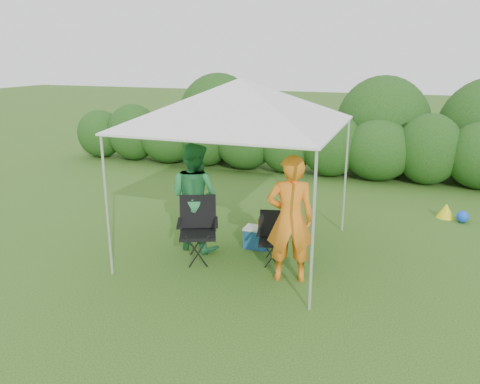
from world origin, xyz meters
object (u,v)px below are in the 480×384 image
(chair_left, at_px, (198,225))
(woman, at_px, (194,197))
(chair_right, at_px, (274,234))
(canopy, at_px, (240,102))
(cooler, at_px, (257,237))
(man, at_px, (290,219))

(chair_left, height_order, woman, woman)
(chair_right, height_order, chair_left, chair_left)
(canopy, distance_m, cooler, 2.30)
(woman, bearing_deg, chair_right, -171.73)
(chair_right, bearing_deg, woman, 163.79)
(man, bearing_deg, woman, -35.45)
(chair_left, bearing_deg, man, -31.58)
(canopy, relative_size, chair_right, 3.84)
(chair_right, relative_size, chair_left, 0.79)
(canopy, relative_size, cooler, 7.19)
(canopy, distance_m, chair_left, 2.03)
(canopy, bearing_deg, chair_left, -133.56)
(chair_right, xyz_separation_m, cooler, (-0.41, 0.42, -0.28))
(woman, bearing_deg, canopy, -157.22)
(canopy, xyz_separation_m, cooler, (0.24, 0.19, -2.28))
(man, relative_size, cooler, 4.33)
(woman, relative_size, cooler, 4.20)
(chair_left, xyz_separation_m, cooler, (0.76, 0.73, -0.40))
(canopy, distance_m, chair_right, 2.12)
(cooler, bearing_deg, man, -49.77)
(chair_left, relative_size, woman, 0.56)
(woman, bearing_deg, cooler, -149.49)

